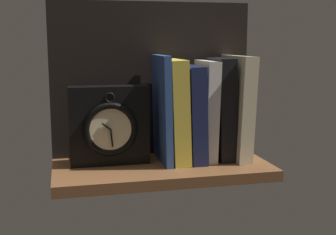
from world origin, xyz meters
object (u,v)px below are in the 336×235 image
object	(u,v)px
book_blue_modern	(162,109)
framed_clock	(109,126)
book_white_catcher	(206,110)
book_black_skeptic	(221,109)
book_navy_bierce	(191,113)
book_cream_twain	(236,107)
book_yellow_seinlanguage	(175,111)

from	to	relation	value
book_blue_modern	framed_clock	world-z (taller)	book_blue_modern
book_blue_modern	framed_clock	xyz separation A→B (cm)	(-12.66, 0.52, -3.60)
book_white_catcher	book_black_skeptic	world-z (taller)	book_black_skeptic
book_navy_bierce	book_white_catcher	xyz separation A→B (cm)	(3.71, 0.00, 0.58)
book_blue_modern	framed_clock	distance (cm)	13.18
book_blue_modern	book_cream_twain	size ratio (longest dim) A/B	1.01
book_navy_bierce	book_black_skeptic	distance (cm)	7.63
book_blue_modern	book_white_catcher	xyz separation A→B (cm)	(11.05, 0.00, -0.70)
book_cream_twain	book_white_catcher	bearing A→B (deg)	180.00
book_black_skeptic	book_yellow_seinlanguage	bearing A→B (deg)	180.00
book_white_catcher	book_cream_twain	bearing A→B (deg)	0.00
book_yellow_seinlanguage	book_cream_twain	world-z (taller)	book_cream_twain
book_yellow_seinlanguage	book_navy_bierce	xyz separation A→B (cm)	(4.20, 0.00, -0.76)
book_navy_bierce	book_cream_twain	size ratio (longest dim) A/B	0.91
book_cream_twain	book_navy_bierce	bearing A→B (deg)	180.00
book_yellow_seinlanguage	book_black_skeptic	size ratio (longest dim) A/B	0.99
book_black_skeptic	book_cream_twain	distance (cm)	4.07
book_white_catcher	framed_clock	bearing A→B (deg)	178.74
book_navy_bierce	book_cream_twain	distance (cm)	11.70
book_blue_modern	book_white_catcher	bearing A→B (deg)	0.00
book_black_skeptic	framed_clock	bearing A→B (deg)	178.91
book_yellow_seinlanguage	book_cream_twain	bearing A→B (deg)	0.00
book_cream_twain	framed_clock	distance (cm)	31.84
book_blue_modern	book_black_skeptic	bearing A→B (deg)	0.00
book_white_catcher	framed_clock	xyz separation A→B (cm)	(-23.71, 0.52, -2.89)
book_yellow_seinlanguage	book_cream_twain	xyz separation A→B (cm)	(15.84, 0.00, 0.39)
book_blue_modern	book_navy_bierce	xyz separation A→B (cm)	(7.34, 0.00, -1.29)
book_blue_modern	book_black_skeptic	distance (cm)	14.92
book_black_skeptic	framed_clock	size ratio (longest dim) A/B	1.34
book_cream_twain	book_blue_modern	bearing A→B (deg)	180.00
book_yellow_seinlanguage	framed_clock	bearing A→B (deg)	178.11
book_white_catcher	book_black_skeptic	distance (cm)	3.88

